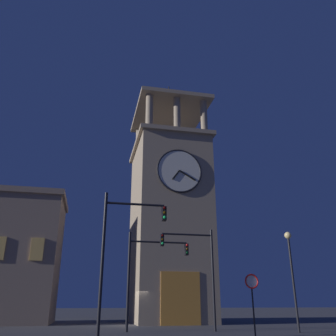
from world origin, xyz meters
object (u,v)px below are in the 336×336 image
object	(u,v)px
traffic_signal_far	(122,242)
no_horn_sign	(252,287)
street_lamp	(291,262)
traffic_signal_mid	(148,265)
traffic_signal_near	(197,262)
clocktower	(169,222)

from	to	relation	value
traffic_signal_far	no_horn_sign	bearing A→B (deg)	-172.78
traffic_signal_far	street_lamp	world-z (taller)	traffic_signal_far
traffic_signal_mid	traffic_signal_far	size ratio (longest dim) A/B	0.87
traffic_signal_near	street_lamp	world-z (taller)	traffic_signal_near
traffic_signal_mid	street_lamp	bearing A→B (deg)	163.39
traffic_signal_near	traffic_signal_mid	distance (m)	3.11
no_horn_sign	traffic_signal_mid	bearing A→B (deg)	-43.88
traffic_signal_mid	traffic_signal_far	distance (m)	6.05
clocktower	traffic_signal_far	size ratio (longest dim) A/B	3.50
clocktower	traffic_signal_mid	bearing A→B (deg)	70.60
street_lamp	no_horn_sign	distance (m)	4.58
street_lamp	traffic_signal_mid	bearing A→B (deg)	-16.61
clocktower	traffic_signal_mid	distance (m)	11.68
traffic_signal_mid	traffic_signal_near	bearing A→B (deg)	168.10
traffic_signal_far	street_lamp	size ratio (longest dim) A/B	1.17
clocktower	traffic_signal_near	world-z (taller)	clocktower
traffic_signal_far	no_horn_sign	size ratio (longest dim) A/B	2.22
traffic_signal_far	no_horn_sign	distance (m)	7.46
clocktower	traffic_signal_mid	size ratio (longest dim) A/B	4.05
street_lamp	traffic_signal_far	bearing A→B (deg)	15.58
street_lamp	no_horn_sign	size ratio (longest dim) A/B	1.90
traffic_signal_near	traffic_signal_far	distance (m)	7.25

